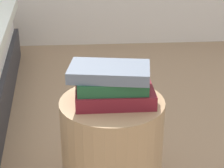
# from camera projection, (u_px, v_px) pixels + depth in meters

# --- Properties ---
(side_table) EXTENTS (0.38, 0.38, 0.44)m
(side_table) POSITION_uv_depth(u_px,v_px,m) (112.00, 152.00, 1.49)
(side_table) COLOR tan
(side_table) RESTS_ON ground_plane
(book_maroon) EXTENTS (0.28, 0.18, 0.05)m
(book_maroon) POSITION_uv_depth(u_px,v_px,m) (115.00, 94.00, 1.39)
(book_maroon) COLOR maroon
(book_maroon) RESTS_ON side_table
(book_forest) EXTENTS (0.24, 0.19, 0.04)m
(book_forest) POSITION_uv_depth(u_px,v_px,m) (112.00, 81.00, 1.38)
(book_forest) COLOR #1E512D
(book_forest) RESTS_ON book_maroon
(book_slate) EXTENTS (0.30, 0.20, 0.04)m
(book_slate) POSITION_uv_depth(u_px,v_px,m) (109.00, 71.00, 1.36)
(book_slate) COLOR slate
(book_slate) RESTS_ON book_forest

